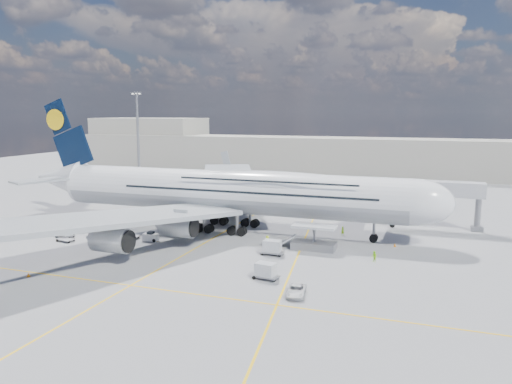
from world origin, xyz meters
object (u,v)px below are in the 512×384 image
(jet_bridge, at_px, (410,191))
(dolly_row_b, at_px, (65,240))
(service_van, at_px, (296,290))
(airliner, at_px, (229,191))
(dolly_row_a, at_px, (65,231))
(cone_wing_right_outer, at_px, (28,275))
(cargo_loader, at_px, (313,241))
(cone_nose, at_px, (395,245))
(cone_wing_left_inner, at_px, (224,219))
(dolly_nose_far, at_px, (265,270))
(dolly_row_c, at_px, (129,236))
(dolly_back, at_px, (46,229))
(cone_wing_left_outer, at_px, (240,198))
(baggage_tug, at_px, (151,237))
(catering_truck_outer, at_px, (194,191))
(light_mast, at_px, (138,139))
(crew_van, at_px, (267,241))
(cone_wing_right_inner, at_px, (129,246))
(catering_truck_inner, at_px, (202,207))
(cone_tail, at_px, (115,210))
(crew_loader, at_px, (374,257))
(crew_tug, at_px, (131,244))
(dolly_nose_near, at_px, (272,247))
(crew_wing, at_px, (180,232))
(crew_nose, at_px, (343,231))

(jet_bridge, xyz_separation_m, dolly_row_b, (-51.10, -26.93, -6.53))
(dolly_row_b, height_order, service_van, service_van)
(dolly_row_b, distance_m, service_van, 42.10)
(airliner, bearing_deg, dolly_row_a, -149.35)
(service_van, relative_size, cone_wing_right_outer, 7.44)
(cargo_loader, xyz_separation_m, dolly_row_b, (-38.11, -8.89, -0.93))
(cone_nose, xyz_separation_m, cone_wing_left_inner, (-32.02, 8.51, 0.01))
(dolly_nose_far, xyz_separation_m, cone_wing_right_outer, (-28.26, -9.10, -0.82))
(dolly_row_c, bearing_deg, dolly_back, 176.83)
(cone_wing_left_outer, bearing_deg, baggage_tug, -89.28)
(airliner, distance_m, catering_truck_outer, 35.20)
(dolly_row_a, distance_m, cone_wing_left_outer, 45.22)
(light_mast, xyz_separation_m, crew_van, (50.07, -43.47, -12.30))
(jet_bridge, xyz_separation_m, cone_wing_left_outer, (-38.96, 18.17, -6.61))
(dolly_back, distance_m, cone_wing_right_inner, 19.94)
(light_mast, bearing_deg, cone_wing_left_outer, -10.82)
(catering_truck_inner, relative_size, cone_tail, 13.21)
(dolly_row_b, distance_m, cone_tail, 24.68)
(dolly_row_b, bearing_deg, crew_loader, 19.16)
(cone_wing_right_outer, bearing_deg, dolly_row_a, 117.84)
(baggage_tug, distance_m, cone_wing_left_inner, 18.63)
(cargo_loader, xyz_separation_m, cone_wing_right_outer, (-30.66, -24.44, -0.98))
(crew_loader, xyz_separation_m, cone_wing_right_outer, (-40.12, -20.73, -0.50))
(service_van, relative_size, cone_wing_right_inner, 7.08)
(crew_loader, distance_m, crew_tug, 35.33)
(jet_bridge, xyz_separation_m, cargo_loader, (-12.99, -18.04, -5.60))
(dolly_back, relative_size, dolly_nose_near, 0.90)
(baggage_tug, bearing_deg, crew_tug, -91.19)
(service_van, bearing_deg, dolly_nose_near, 109.41)
(light_mast, distance_m, cone_wing_right_inner, 60.50)
(baggage_tug, xyz_separation_m, cone_wing_left_inner, (5.02, 17.93, -0.40))
(dolly_row_b, height_order, cone_wing_left_outer, cone_wing_left_outer)
(dolly_back, height_order, crew_wing, crew_wing)
(baggage_tug, bearing_deg, dolly_row_a, -171.89)
(crew_nose, bearing_deg, crew_tug, 178.18)
(dolly_row_a, height_order, crew_nose, dolly_row_a)
(cone_wing_right_inner, distance_m, cone_tail, 30.02)
(dolly_back, height_order, service_van, service_van)
(dolly_row_c, distance_m, crew_tug, 7.44)
(crew_van, bearing_deg, baggage_tug, 71.76)
(airliner, height_order, crew_nose, airliner)
(light_mast, bearing_deg, cargo_loader, -36.54)
(jet_bridge, distance_m, crew_wing, 40.17)
(crew_wing, distance_m, cone_nose, 34.22)
(dolly_row_c, relative_size, cone_nose, 6.34)
(cone_wing_left_inner, bearing_deg, crew_loader, -30.45)
(catering_truck_inner, bearing_deg, cargo_loader, -52.75)
(cone_tail, bearing_deg, crew_nose, -5.86)
(dolly_nose_near, relative_size, crew_van, 1.87)
(dolly_back, xyz_separation_m, cone_wing_right_inner, (19.49, -4.25, -0.04))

